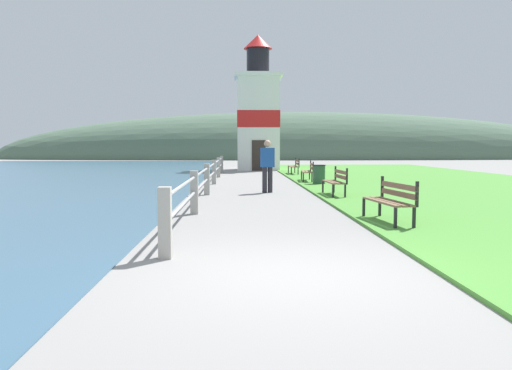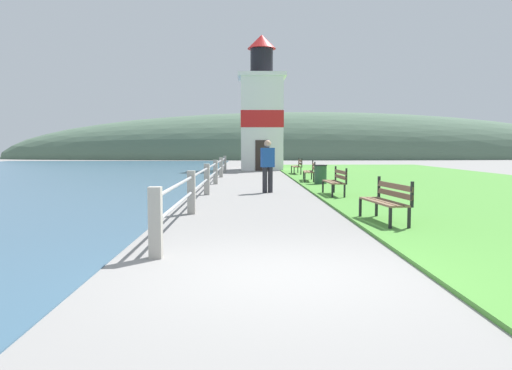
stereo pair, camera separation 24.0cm
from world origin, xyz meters
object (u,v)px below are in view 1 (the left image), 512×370
at_px(park_bench_by_lighthouse, 295,165).
at_px(lighthouse, 258,114).
at_px(trash_bin, 319,175).
at_px(park_bench_midway, 336,180).
at_px(person_strolling, 267,164).
at_px(park_bench_near, 391,198).
at_px(park_bench_far, 309,170).

distance_m(park_bench_by_lighthouse, lighthouse, 7.10).
relative_size(lighthouse, trash_bin, 10.77).
distance_m(park_bench_midway, person_strolling, 2.60).
bearing_deg(park_bench_near, park_bench_by_lighthouse, -96.65).
xyz_separation_m(park_bench_midway, park_bench_far, (0.02, 6.47, 0.00)).
distance_m(park_bench_midway, park_bench_by_lighthouse, 12.27).
bearing_deg(trash_bin, park_bench_near, -91.04).
bearing_deg(park_bench_by_lighthouse, park_bench_far, 90.10).
xyz_separation_m(park_bench_by_lighthouse, person_strolling, (-2.16, -10.82, 0.44)).
bearing_deg(trash_bin, park_bench_midway, -92.60).
bearing_deg(park_bench_near, park_bench_far, -96.55).
xyz_separation_m(park_bench_near, person_strolling, (-2.13, 7.08, 0.44)).
distance_m(park_bench_midway, lighthouse, 18.69).
height_order(lighthouse, person_strolling, lighthouse).
xyz_separation_m(park_bench_far, person_strolling, (-2.13, -5.02, 0.44)).
height_order(park_bench_near, lighthouse, lighthouse).
bearing_deg(lighthouse, trash_bin, -81.61).
relative_size(person_strolling, trash_bin, 2.15).
bearing_deg(park_bench_midway, person_strolling, -36.08).
distance_m(park_bench_near, park_bench_far, 12.10).
distance_m(park_bench_far, person_strolling, 5.47).
bearing_deg(park_bench_far, park_bench_midway, 94.57).
xyz_separation_m(park_bench_near, park_bench_far, (-0.00, 12.10, 0.00)).
distance_m(park_bench_far, trash_bin, 1.74).
distance_m(park_bench_near, park_bench_midway, 5.63).
distance_m(lighthouse, trash_bin, 14.12).
distance_m(park_bench_near, lighthouse, 24.23).
bearing_deg(park_bench_near, lighthouse, -92.24).
bearing_deg(lighthouse, person_strolling, -91.08).
bearing_deg(lighthouse, park_bench_near, -85.67).
distance_m(park_bench_midway, park_bench_far, 6.47).
relative_size(park_bench_near, park_bench_midway, 1.05).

